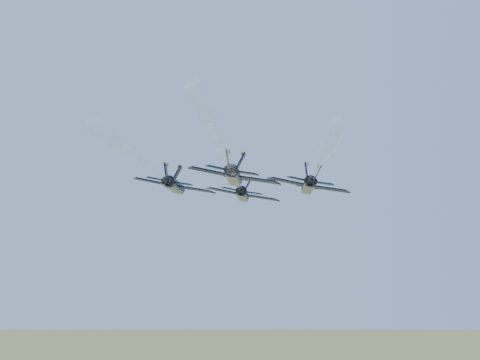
# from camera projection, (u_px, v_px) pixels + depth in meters

# --- Properties ---
(jet_lead) EXTENTS (11.57, 14.90, 3.65)m
(jet_lead) POSITION_uv_depth(u_px,v_px,m) (243.00, 194.00, 115.35)
(jet_lead) COLOR black
(jet_left) EXTENTS (11.57, 14.90, 3.65)m
(jet_left) POSITION_uv_depth(u_px,v_px,m) (175.00, 186.00, 102.05)
(jet_left) COLOR black
(jet_right) EXTENTS (11.57, 14.90, 3.65)m
(jet_right) POSITION_uv_depth(u_px,v_px,m) (308.00, 186.00, 101.75)
(jet_right) COLOR black
(jet_slot) EXTENTS (11.57, 14.90, 3.65)m
(jet_slot) POSITION_uv_depth(u_px,v_px,m) (234.00, 176.00, 90.57)
(jet_slot) COLOR black
(smoke_trail_lead) EXTENTS (2.46, 40.38, 1.68)m
(smoke_trail_lead) POSITION_uv_depth(u_px,v_px,m) (233.00, 169.00, 84.13)
(smoke_trail_lead) COLOR white
(smoke_trail_left) EXTENTS (2.46, 40.38, 1.68)m
(smoke_trail_left) POSITION_uv_depth(u_px,v_px,m) (133.00, 152.00, 70.83)
(smoke_trail_left) COLOR white
(smoke_trail_right) EXTENTS (2.46, 40.38, 1.68)m
(smoke_trail_right) POSITION_uv_depth(u_px,v_px,m) (325.00, 152.00, 70.53)
(smoke_trail_right) COLOR white
(smoke_trail_slot) EXTENTS (2.46, 40.38, 1.68)m
(smoke_trail_slot) POSITION_uv_depth(u_px,v_px,m) (215.00, 131.00, 59.35)
(smoke_trail_slot) COLOR white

